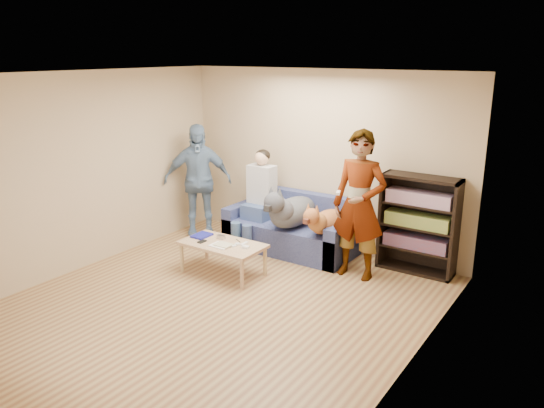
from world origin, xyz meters
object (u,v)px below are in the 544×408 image
Objects in this scene: sofa at (292,231)px; person_seated at (258,195)px; person_standing_left at (198,180)px; bookshelf at (419,222)px; coffee_table at (223,246)px; dog_gray at (290,211)px; person_standing_right at (359,205)px; camera_silver at (221,237)px; dog_tan at (325,221)px; notebook_blue at (202,235)px.

sofa is 0.72m from person_seated.
bookshelf is at bearing -32.28° from person_standing_left.
person_standing_left is at bearing 142.23° from coffee_table.
person_seated is 0.64m from dog_gray.
person_standing_right reaches higher than camera_silver.
person_standing_right is 1.68× the size of dog_tan.
person_seated is (-0.11, 1.01, 0.33)m from camera_silver.
person_standing_right reaches higher than dog_tan.
dog_tan is at bearing -17.46° from sofa.
person_standing_right is 0.88m from bookshelf.
bookshelf is at bearing 35.67° from coffee_table.
person_standing_right is 7.36× the size of notebook_blue.
bookshelf is at bearing 7.40° from sofa.
camera_silver is at bearing -83.60° from person_seated.
person_seated reaches higher than notebook_blue.
notebook_blue is 0.20× the size of dog_gray.
bookshelf is (3.37, 0.50, -0.21)m from person_standing_left.
person_standing_left is at bearing -172.70° from person_seated.
dog_gray is at bearing 171.92° from person_standing_right.
dog_gray is (0.62, -0.10, -0.11)m from person_seated.
camera_silver is at bearing -77.57° from person_standing_left.
person_standing_right is at bearing -42.47° from person_standing_left.
bookshelf is at bearing 20.76° from dog_tan.
bookshelf reaches higher than dog_gray.
coffee_table is at bearing -150.52° from person_standing_right.
person_standing_right reaches higher than sofa.
person_seated is 1.18m from dog_tan.
person_seated is at bearing 176.23° from dog_tan.
dog_tan is (0.54, 0.03, -0.06)m from dog_gray.
dog_gray is at bearing -39.57° from person_standing_left.
bookshelf reaches higher than camera_silver.
person_standing_right is 2.15m from notebook_blue.
sofa is at bearing 60.59° from notebook_blue.
camera_silver is 0.10× the size of coffee_table.
person_standing_left reaches higher than sofa.
dog_gray is at bearing 51.22° from notebook_blue.
person_seated is at bearing -171.16° from bookshelf.
dog_gray is (1.68, 0.03, -0.22)m from person_standing_left.
person_standing_left is 1.71m from sofa.
sofa is at bearing -31.19° from person_standing_left.
camera_silver is 0.09× the size of dog_gray.
person_seated reaches higher than dog_tan.
dog_gray reaches higher than sofa.
dog_tan is at bearing 2.88° from dog_gray.
sofa is at bearing 13.77° from person_seated.
notebook_blue is 0.41m from coffee_table.
person_seated is at bearing -33.34° from person_standing_left.
camera_silver is 0.06× the size of sofa.
person_seated is 1.15× the size of dog_gray.
coffee_table is (0.23, -1.13, -0.40)m from person_seated.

